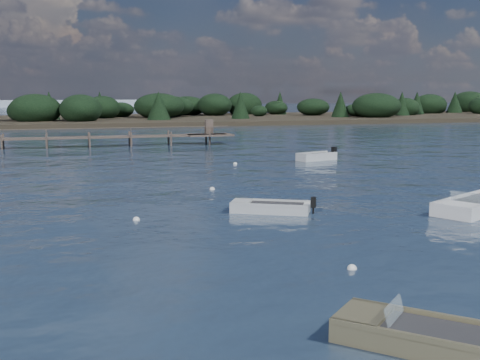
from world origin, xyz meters
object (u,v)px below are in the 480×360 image
object	(u,v)px
tender_far_grey_b	(317,158)
dinghy_near_olive	(436,343)
dinghy_mid_grey	(270,209)
dinghy_mid_white_a	(476,208)

from	to	relation	value
tender_far_grey_b	dinghy_near_olive	world-z (taller)	tender_far_grey_b
tender_far_grey_b	dinghy_mid_grey	distance (m)	22.72
tender_far_grey_b	dinghy_near_olive	xyz separation A→B (m)	(-12.69, -35.60, -0.03)
tender_far_grey_b	dinghy_mid_white_a	world-z (taller)	dinghy_mid_white_a
dinghy_near_olive	dinghy_mid_grey	distance (m)	15.86
dinghy_near_olive	dinghy_mid_grey	world-z (taller)	dinghy_near_olive
dinghy_near_olive	dinghy_mid_grey	xyz separation A→B (m)	(1.58, 15.78, -0.02)
dinghy_near_olive	dinghy_mid_white_a	size ratio (longest dim) A/B	0.77
tender_far_grey_b	dinghy_near_olive	size ratio (longest dim) A/B	0.89
tender_far_grey_b	dinghy_mid_grey	world-z (taller)	tender_far_grey_b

